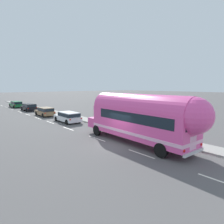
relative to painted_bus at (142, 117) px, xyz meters
The scene contains 8 objects.
ground_plane 3.16m from the painted_bus, 143.05° to the left, with size 300.00×300.00×0.00m, color #565454.
lane_markings 14.32m from the painted_bus, 86.98° to the left, with size 3.64×80.00×0.01m.
sidewalk_slab 11.84m from the painted_bus, 76.32° to the left, with size 1.93×90.00×0.15m, color #9E9B93.
painted_bus is the anchor object (origin of this frame).
car_lead 12.92m from the painted_bus, 89.32° to the left, with size 1.98×4.58×1.37m.
car_second 20.25m from the painted_bus, 90.05° to the left, with size 1.90×4.37×1.37m.
car_third 28.77m from the painted_bus, 89.64° to the left, with size 1.95×4.40×1.37m.
car_fourth 36.80m from the painted_bus, 90.15° to the left, with size 1.90×4.74×1.37m.
Camera 1 is at (-10.12, -11.46, 4.75)m, focal length 31.15 mm.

